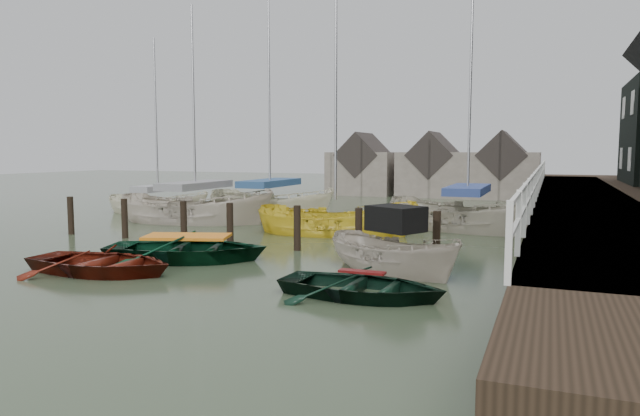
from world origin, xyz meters
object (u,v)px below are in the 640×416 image
at_px(motorboat, 393,268).
at_px(sailboat_c, 335,234).
at_px(sailboat_d, 467,228).
at_px(rowboat_red, 102,273).
at_px(rowboat_dkgreen, 362,297).
at_px(sailboat_e, 159,212).
at_px(rowboat_green, 188,260).
at_px(sailboat_a, 196,221).
at_px(sailboat_b, 270,217).

relative_size(motorboat, sailboat_c, 0.39).
bearing_deg(sailboat_d, rowboat_red, 163.56).
relative_size(rowboat_dkgreen, sailboat_d, 0.28).
bearing_deg(rowboat_red, sailboat_e, 29.89).
distance_m(rowboat_green, sailboat_e, 13.07).
distance_m(rowboat_dkgreen, sailboat_e, 18.66).
relative_size(sailboat_a, sailboat_d, 0.83).
relative_size(rowboat_dkgreen, sailboat_e, 0.37).
height_order(sailboat_c, sailboat_e, sailboat_c).
relative_size(rowboat_red, sailboat_b, 0.33).
bearing_deg(sailboat_a, rowboat_red, -167.47).
height_order(rowboat_green, sailboat_a, sailboat_a).
relative_size(rowboat_red, sailboat_e, 0.42).
bearing_deg(sailboat_a, sailboat_b, -48.40).
height_order(rowboat_red, sailboat_e, sailboat_e).
relative_size(rowboat_red, rowboat_dkgreen, 1.11).
xyz_separation_m(sailboat_c, sailboat_d, (4.36, 2.99, 0.05)).
height_order(rowboat_green, sailboat_d, sailboat_d).
relative_size(sailboat_b, sailboat_c, 1.06).
distance_m(motorboat, sailboat_b, 12.50).
bearing_deg(rowboat_green, motorboat, -101.76).
relative_size(sailboat_b, sailboat_e, 1.24).
distance_m(sailboat_d, sailboat_e, 15.07).
height_order(rowboat_red, sailboat_d, sailboat_d).
bearing_deg(sailboat_b, rowboat_green, -152.64).
bearing_deg(rowboat_dkgreen, sailboat_a, 50.31).
xyz_separation_m(sailboat_c, sailboat_e, (-10.70, 3.44, 0.05)).
bearing_deg(sailboat_e, sailboat_b, -98.18).
distance_m(rowboat_green, sailboat_b, 10.37).
relative_size(rowboat_dkgreen, sailboat_a, 0.34).
bearing_deg(sailboat_c, rowboat_green, 154.63).
height_order(sailboat_b, sailboat_c, sailboat_b).
height_order(sailboat_a, sailboat_e, sailboat_a).
xyz_separation_m(sailboat_a, sailboat_c, (6.82, -1.01, -0.04)).
height_order(motorboat, sailboat_a, sailboat_a).
distance_m(sailboat_c, sailboat_d, 5.29).
distance_m(sailboat_b, sailboat_e, 6.10).
bearing_deg(rowboat_green, sailboat_e, 22.57).
relative_size(rowboat_red, motorboat, 0.90).
distance_m(motorboat, sailboat_a, 12.46).
relative_size(motorboat, sailboat_b, 0.37).
xyz_separation_m(motorboat, sailboat_a, (-10.52, 6.67, -0.04)).
distance_m(rowboat_dkgreen, sailboat_d, 11.39).
distance_m(sailboat_a, sailboat_b, 3.48).
distance_m(motorboat, sailboat_d, 8.68).
bearing_deg(sailboat_a, rowboat_dkgreen, -140.41).
xyz_separation_m(sailboat_b, sailboat_d, (8.96, -0.69, 0.00)).
bearing_deg(motorboat, sailboat_d, 23.22).
bearing_deg(rowboat_red, motorboat, -69.05).
bearing_deg(sailboat_b, rowboat_red, -159.72).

